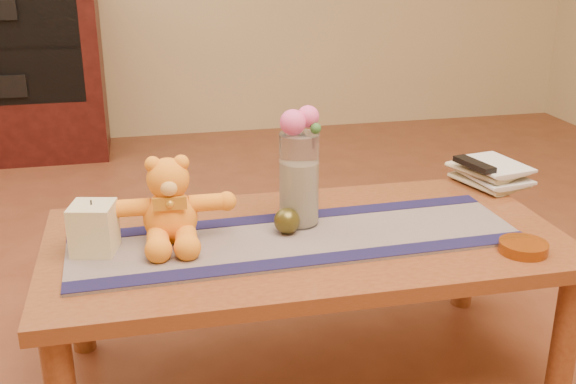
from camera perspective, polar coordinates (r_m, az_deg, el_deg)
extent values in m
plane|color=brown|center=(2.11, 1.37, -14.80)|extent=(5.50, 5.50, 0.00)
cube|color=#5F2E16|center=(1.90, 1.48, -4.13)|extent=(1.40, 0.70, 0.04)
cylinder|color=#5F2E16|center=(2.02, 21.84, -11.35)|extent=(0.07, 0.07, 0.41)
cylinder|color=#5F2E16|center=(2.22, -16.88, -7.71)|extent=(0.07, 0.07, 0.41)
cylinder|color=#5F2E16|center=(2.45, 14.43, -4.69)|extent=(0.07, 0.07, 0.41)
cube|color=#181843|center=(1.86, 0.78, -3.85)|extent=(1.21, 0.39, 0.01)
cube|color=#141238|center=(1.73, 2.04, -5.61)|extent=(1.20, 0.10, 0.00)
cube|color=#141238|center=(1.99, -0.31, -2.06)|extent=(1.20, 0.10, 0.00)
cube|color=beige|center=(1.82, -15.71, -2.87)|extent=(0.13, 0.13, 0.13)
cylinder|color=black|center=(1.80, -15.92, -0.83)|extent=(0.00, 0.00, 0.01)
cylinder|color=silver|center=(1.90, 0.91, 1.05)|extent=(0.11, 0.11, 0.26)
cylinder|color=beige|center=(1.92, 0.90, -0.05)|extent=(0.09, 0.09, 0.18)
sphere|color=#E65194|center=(1.84, 0.40, 5.75)|extent=(0.07, 0.07, 0.07)
sphere|color=#E65194|center=(1.86, 1.66, 6.24)|extent=(0.06, 0.06, 0.06)
sphere|color=#465C98|center=(1.89, 0.98, 5.93)|extent=(0.04, 0.04, 0.04)
sphere|color=#465C98|center=(1.87, -0.11, 5.52)|extent=(0.04, 0.04, 0.04)
sphere|color=#33662D|center=(1.85, 2.29, 5.27)|extent=(0.03, 0.03, 0.03)
sphere|color=#453F17|center=(1.87, -0.09, -2.38)|extent=(0.09, 0.09, 0.07)
imported|color=beige|center=(2.31, 14.77, 0.54)|extent=(0.22, 0.26, 0.02)
imported|color=beige|center=(2.30, 14.97, 0.97)|extent=(0.19, 0.24, 0.02)
imported|color=beige|center=(2.30, 14.69, 1.43)|extent=(0.23, 0.26, 0.02)
imported|color=beige|center=(2.29, 15.00, 1.88)|extent=(0.20, 0.25, 0.02)
cube|color=black|center=(2.28, 15.09, 2.22)|extent=(0.08, 0.17, 0.02)
cylinder|color=#BF5914|center=(1.89, 18.81, -4.33)|extent=(0.16, 0.16, 0.03)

